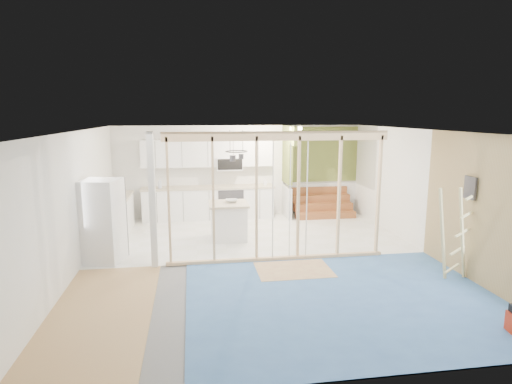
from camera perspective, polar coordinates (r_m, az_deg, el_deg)
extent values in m
cube|color=slate|center=(8.69, 0.85, -9.24)|extent=(7.00, 8.00, 0.01)
cube|color=silver|center=(8.19, 0.90, 8.16)|extent=(7.00, 8.00, 0.01)
cube|color=white|center=(12.25, -2.25, 2.79)|extent=(7.00, 0.01, 2.60)
cube|color=white|center=(4.59, 9.36, -10.39)|extent=(7.00, 0.01, 2.60)
cube|color=white|center=(8.50, -23.09, -1.43)|extent=(0.01, 8.00, 2.60)
cube|color=white|center=(9.56, 22.03, -0.12)|extent=(0.01, 8.00, 2.60)
cube|color=white|center=(10.57, -0.96, -5.59)|extent=(7.00, 4.00, 0.02)
cube|color=#4979B2|center=(7.13, 11.82, -13.90)|extent=(5.00, 4.00, 0.02)
cube|color=tan|center=(6.87, -20.20, -15.33)|extent=(1.50, 4.00, 0.02)
cube|color=tan|center=(8.23, 5.05, -10.29)|extent=(1.40, 1.00, 0.01)
cube|color=#E4BF8B|center=(8.25, 2.97, 7.47)|extent=(4.40, 0.09, 0.18)
cube|color=#E4BF8B|center=(8.72, 2.82, -8.82)|extent=(4.40, 0.09, 0.06)
cube|color=silver|center=(8.26, -13.65, -1.20)|extent=(0.12, 0.14, 2.60)
cube|color=#E4BF8B|center=(8.24, -11.57, -1.15)|extent=(0.04, 0.09, 2.40)
cube|color=#E4BF8B|center=(8.24, -5.73, -0.99)|extent=(0.04, 0.09, 2.40)
cube|color=#E4BF8B|center=(8.32, 0.06, -0.82)|extent=(0.04, 0.09, 2.40)
cube|color=#E4BF8B|center=(8.49, 5.67, -0.65)|extent=(0.04, 0.09, 2.40)
cube|color=#E4BF8B|center=(8.73, 11.02, -0.48)|extent=(0.04, 0.09, 2.40)
cube|color=#E4BF8B|center=(9.05, 16.03, -0.32)|extent=(0.04, 0.09, 2.40)
cylinder|color=silver|center=(8.36, 2.26, -1.33)|extent=(0.02, 0.02, 2.35)
cylinder|color=silver|center=(8.57, 6.79, -1.11)|extent=(0.02, 0.02, 2.35)
cylinder|color=silver|center=(8.47, 4.54, -1.22)|extent=(0.02, 0.02, 2.35)
cube|color=white|center=(12.04, -6.32, -1.56)|extent=(3.60, 0.60, 0.88)
cube|color=#C3AF98|center=(11.95, -6.36, 0.62)|extent=(3.66, 0.64, 0.05)
cube|color=white|center=(11.10, -18.02, -3.03)|extent=(0.60, 1.60, 0.88)
cube|color=#C3AF98|center=(11.01, -18.16, -0.67)|extent=(0.64, 1.64, 0.05)
cube|color=white|center=(11.95, -6.48, 5.19)|extent=(3.60, 0.34, 0.75)
cube|color=white|center=(11.98, -3.57, 3.80)|extent=(0.72, 0.38, 0.36)
cube|color=black|center=(11.79, -3.48, 3.70)|extent=(0.68, 0.02, 0.30)
cube|color=olive|center=(11.97, 4.20, 5.00)|extent=(0.10, 0.90, 1.60)
cube|color=white|center=(12.17, 4.11, -1.34)|extent=(0.10, 0.90, 0.90)
cube|color=olive|center=(11.25, 5.03, 7.45)|extent=(0.10, 0.50, 0.50)
cube|color=olive|center=(12.67, 8.64, 4.97)|extent=(2.20, 0.04, 1.60)
cube|color=white|center=(12.85, 8.49, -0.80)|extent=(2.20, 0.04, 0.90)
cube|color=brown|center=(12.20, 9.28, -3.12)|extent=(1.70, 0.26, 0.20)
cube|color=brown|center=(12.39, 8.94, -1.94)|extent=(1.70, 0.26, 0.20)
cube|color=brown|center=(12.60, 8.61, -0.81)|extent=(1.70, 0.26, 0.20)
cube|color=brown|center=(12.80, 8.29, 0.30)|extent=(1.70, 0.26, 0.20)
torus|color=black|center=(10.06, -2.62, 5.43)|extent=(0.52, 0.52, 0.02)
cylinder|color=black|center=(10.03, -3.49, 6.83)|extent=(0.01, 0.01, 0.50)
cylinder|color=black|center=(10.06, -1.78, 6.86)|extent=(0.01, 0.01, 0.50)
cylinder|color=#3B3B40|center=(9.97, -3.12, 4.51)|extent=(0.14, 0.14, 0.14)
cylinder|color=#3B3B40|center=(10.19, -2.00, 4.76)|extent=(0.12, 0.12, 0.12)
cube|color=tan|center=(7.93, 29.23, -2.72)|extent=(0.02, 4.00, 2.60)
cube|color=#3B3B40|center=(8.31, 26.66, 0.50)|extent=(0.04, 0.30, 0.40)
cylinder|color=#FFEABF|center=(11.42, 5.36, 8.44)|extent=(0.32, 0.32, 0.08)
cube|color=white|center=(8.94, -19.86, -3.72)|extent=(0.87, 0.85, 1.67)
cube|color=#3B3B40|center=(8.88, -17.64, -3.69)|extent=(0.18, 0.65, 1.63)
cube|color=white|center=(10.05, -3.68, -4.11)|extent=(0.81, 0.81, 0.81)
cube|color=#C3AF98|center=(9.94, -3.71, -1.60)|extent=(0.91, 0.91, 0.05)
imported|color=silver|center=(10.00, -3.26, -1.18)|extent=(0.31, 0.31, 0.07)
imported|color=silver|center=(11.84, -12.70, 1.13)|extent=(0.12, 0.12, 0.27)
imported|color=white|center=(12.09, 1.22, 1.36)|extent=(0.09, 0.09, 0.19)
cube|color=#DACB85|center=(8.10, 23.63, -5.26)|extent=(0.38, 0.20, 1.68)
cube|color=#DACB85|center=(8.30, 25.79, -5.06)|extent=(0.38, 0.20, 1.68)
cube|color=#DACB85|center=(8.41, 24.67, -9.24)|extent=(0.38, 0.20, 0.11)
cube|color=#DACB85|center=(8.35, 25.23, -7.09)|extent=(0.38, 0.20, 0.11)
cube|color=#DACB85|center=(8.30, 25.79, -4.91)|extent=(0.38, 0.20, 0.11)
cube|color=#DACB85|center=(8.26, 26.35, -2.71)|extent=(0.38, 0.20, 0.11)
cube|color=#DACB85|center=(8.24, 26.91, -0.49)|extent=(0.38, 0.20, 0.11)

